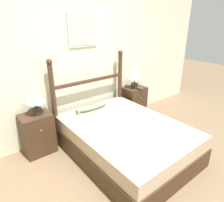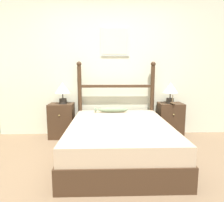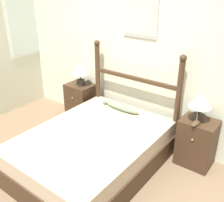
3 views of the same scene
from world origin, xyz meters
name	(u,v)px [view 3 (image 3 of 3)]	position (x,y,z in m)	size (l,w,h in m)	color
ground_plane	(47,188)	(0.00, 0.00, 0.00)	(16.00, 16.00, 0.00)	#7A6047
wall_back	(132,52)	(0.00, 1.73, 1.28)	(6.40, 0.08, 2.55)	beige
bed	(93,151)	(0.17, 0.63, 0.24)	(1.44, 1.94, 0.49)	#3D2819
headboard	(134,90)	(0.17, 1.57, 0.77)	(1.46, 0.09, 1.41)	#3D2819
nightstand_left	(81,102)	(-0.85, 1.49, 0.32)	(0.44, 0.38, 0.64)	#3D2819
nightstand_right	(196,143)	(1.18, 1.49, 0.32)	(0.44, 0.38, 0.64)	#3D2819
table_lamp_left	(80,70)	(-0.82, 1.49, 0.90)	(0.28, 0.28, 0.39)	#2D2823
table_lamp_right	(200,101)	(1.16, 1.48, 0.90)	(0.28, 0.28, 0.39)	#2D2823
model_boat	(196,123)	(1.18, 1.38, 0.66)	(0.07, 0.21, 0.17)	#4C3823
fish_pillow	(121,107)	(0.08, 1.38, 0.54)	(0.60, 0.12, 0.10)	gray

